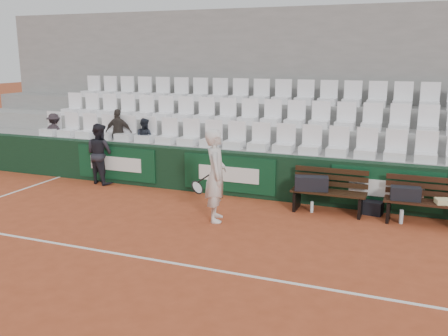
% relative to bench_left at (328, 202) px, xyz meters
% --- Properties ---
extents(ground, '(80.00, 80.00, 0.00)m').
position_rel_bench_left_xyz_m(ground, '(-2.12, -3.45, -0.23)').
color(ground, '#AD4827').
rests_on(ground, ground).
extents(court_baseline, '(18.00, 0.06, 0.01)m').
position_rel_bench_left_xyz_m(court_baseline, '(-2.12, -3.45, -0.22)').
color(court_baseline, white).
rests_on(court_baseline, ground).
extents(back_barrier, '(18.00, 0.34, 1.00)m').
position_rel_bench_left_xyz_m(back_barrier, '(-2.05, 0.54, 0.28)').
color(back_barrier, black).
rests_on(back_barrier, ground).
extents(grandstand_tier_front, '(18.00, 0.95, 1.00)m').
position_rel_bench_left_xyz_m(grandstand_tier_front, '(-2.12, 1.18, 0.28)').
color(grandstand_tier_front, '#969693').
rests_on(grandstand_tier_front, ground).
extents(grandstand_tier_mid, '(18.00, 0.95, 1.45)m').
position_rel_bench_left_xyz_m(grandstand_tier_mid, '(-2.12, 2.13, 0.50)').
color(grandstand_tier_mid, '#999996').
rests_on(grandstand_tier_mid, ground).
extents(grandstand_tier_back, '(18.00, 0.95, 1.90)m').
position_rel_bench_left_xyz_m(grandstand_tier_back, '(-2.12, 3.08, 0.72)').
color(grandstand_tier_back, gray).
rests_on(grandstand_tier_back, ground).
extents(grandstand_rear_wall, '(18.00, 0.30, 4.40)m').
position_rel_bench_left_xyz_m(grandstand_rear_wall, '(-2.12, 3.70, 1.98)').
color(grandstand_rear_wall, gray).
rests_on(grandstand_rear_wall, ground).
extents(seat_row_front, '(11.90, 0.44, 0.63)m').
position_rel_bench_left_xyz_m(seat_row_front, '(-2.12, 1.00, 1.09)').
color(seat_row_front, white).
rests_on(seat_row_front, grandstand_tier_front).
extents(seat_row_mid, '(11.90, 0.44, 0.63)m').
position_rel_bench_left_xyz_m(seat_row_mid, '(-2.12, 1.95, 1.54)').
color(seat_row_mid, white).
rests_on(seat_row_mid, grandstand_tier_mid).
extents(seat_row_back, '(11.90, 0.44, 0.63)m').
position_rel_bench_left_xyz_m(seat_row_back, '(-2.12, 2.90, 1.99)').
color(seat_row_back, white).
rests_on(seat_row_back, grandstand_tier_back).
extents(bench_left, '(1.50, 0.56, 0.45)m').
position_rel_bench_left_xyz_m(bench_left, '(0.00, 0.00, 0.00)').
color(bench_left, black).
rests_on(bench_left, ground).
extents(bench_right, '(1.50, 0.56, 0.45)m').
position_rel_bench_left_xyz_m(bench_right, '(1.83, -0.05, 0.00)').
color(bench_right, '#32190F').
rests_on(bench_right, ground).
extents(sports_bag_left, '(0.72, 0.44, 0.29)m').
position_rel_bench_left_xyz_m(sports_bag_left, '(-0.35, -0.05, 0.37)').
color(sports_bag_left, black).
rests_on(sports_bag_left, bench_left).
extents(sports_bag_right, '(0.57, 0.31, 0.25)m').
position_rel_bench_left_xyz_m(sports_bag_right, '(1.47, -0.08, 0.35)').
color(sports_bag_right, black).
rests_on(sports_bag_right, bench_right).
extents(towel, '(0.39, 0.33, 0.09)m').
position_rel_bench_left_xyz_m(towel, '(2.17, -0.07, 0.27)').
color(towel, '#D4C989').
rests_on(towel, bench_right).
extents(sports_bag_ground, '(0.48, 0.34, 0.27)m').
position_rel_bench_left_xyz_m(sports_bag_ground, '(0.83, 0.22, -0.09)').
color(sports_bag_ground, black).
rests_on(sports_bag_ground, ground).
extents(water_bottle_near, '(0.06, 0.06, 0.23)m').
position_rel_bench_left_xyz_m(water_bottle_near, '(-0.30, -0.11, -0.11)').
color(water_bottle_near, silver).
rests_on(water_bottle_near, ground).
extents(water_bottle_far, '(0.08, 0.08, 0.27)m').
position_rel_bench_left_xyz_m(water_bottle_far, '(1.43, -0.17, -0.09)').
color(water_bottle_far, silver).
rests_on(water_bottle_far, ground).
extents(tennis_player, '(0.81, 0.76, 1.80)m').
position_rel_bench_left_xyz_m(tennis_player, '(-1.94, -1.28, 0.67)').
color(tennis_player, silver).
rests_on(tennis_player, ground).
extents(ball_kid, '(0.86, 0.74, 1.51)m').
position_rel_bench_left_xyz_m(ball_kid, '(-5.72, 0.28, 0.53)').
color(ball_kid, black).
rests_on(ball_kid, ground).
extents(spectator_a, '(0.75, 0.55, 1.04)m').
position_rel_bench_left_xyz_m(spectator_a, '(-7.73, 1.05, 1.29)').
color(spectator_a, black).
rests_on(spectator_a, grandstand_tier_front).
extents(spectator_b, '(0.78, 0.46, 1.24)m').
position_rel_bench_left_xyz_m(spectator_b, '(-5.65, 1.05, 1.40)').
color(spectator_b, '#332D28').
rests_on(spectator_b, grandstand_tier_front).
extents(spectator_c, '(0.57, 0.48, 1.04)m').
position_rel_bench_left_xyz_m(spectator_c, '(-4.88, 1.05, 1.30)').
color(spectator_c, black).
rests_on(spectator_c, grandstand_tier_front).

